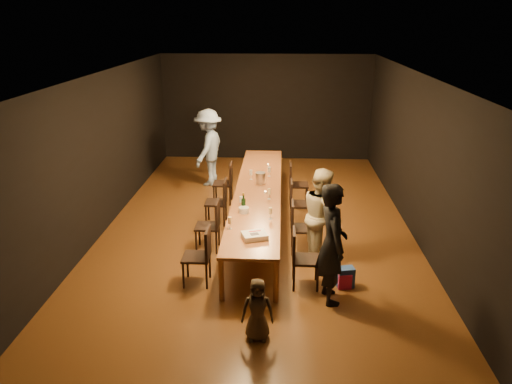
{
  "coord_description": "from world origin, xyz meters",
  "views": [
    {
      "loc": [
        0.44,
        -9.31,
        3.99
      ],
      "look_at": [
        0.0,
        -0.87,
        1.0
      ],
      "focal_mm": 35.0,
      "sensor_mm": 36.0,
      "label": 1
    }
  ],
  "objects_px": {
    "birthday_cake": "(255,236)",
    "chair_left_2": "(216,202)",
    "chair_left_3": "(223,183)",
    "man_blue": "(208,148)",
    "child": "(257,310)",
    "plate_stack": "(244,210)",
    "woman_birthday": "(332,244)",
    "ice_bucket": "(260,178)",
    "chair_right_0": "(306,259)",
    "table": "(258,192)",
    "chair_right_1": "(303,228)",
    "chair_right_2": "(301,203)",
    "woman_tan": "(322,215)",
    "chair_left_0": "(196,256)",
    "chair_right_3": "(299,184)",
    "champagne_bottle": "(243,202)",
    "chair_left_1": "(207,226)"
  },
  "relations": [
    {
      "from": "ice_bucket",
      "to": "champagne_bottle",
      "type": "bearing_deg",
      "value": -98.55
    },
    {
      "from": "chair_right_0",
      "to": "man_blue",
      "type": "distance_m",
      "value": 5.39
    },
    {
      "from": "chair_right_0",
      "to": "birthday_cake",
      "type": "relative_size",
      "value": 2.07
    },
    {
      "from": "chair_left_3",
      "to": "champagne_bottle",
      "type": "bearing_deg",
      "value": -164.62
    },
    {
      "from": "chair_left_0",
      "to": "child",
      "type": "xyz_separation_m",
      "value": [
        1.02,
        -1.39,
        -0.04
      ]
    },
    {
      "from": "chair_left_0",
      "to": "chair_left_3",
      "type": "distance_m",
      "value": 3.6
    },
    {
      "from": "plate_stack",
      "to": "child",
      "type": "bearing_deg",
      "value": -81.88
    },
    {
      "from": "table",
      "to": "woman_tan",
      "type": "height_order",
      "value": "woman_tan"
    },
    {
      "from": "ice_bucket",
      "to": "chair_right_1",
      "type": "bearing_deg",
      "value": -62.66
    },
    {
      "from": "man_blue",
      "to": "plate_stack",
      "type": "distance_m",
      "value": 3.93
    },
    {
      "from": "woman_birthday",
      "to": "woman_tan",
      "type": "height_order",
      "value": "woman_birthday"
    },
    {
      "from": "chair_right_1",
      "to": "chair_left_2",
      "type": "height_order",
      "value": "same"
    },
    {
      "from": "chair_right_0",
      "to": "chair_left_2",
      "type": "relative_size",
      "value": 1.0
    },
    {
      "from": "chair_right_2",
      "to": "chair_left_3",
      "type": "xyz_separation_m",
      "value": [
        -1.7,
        1.2,
        0.0
      ]
    },
    {
      "from": "chair_left_3",
      "to": "man_blue",
      "type": "distance_m",
      "value": 1.47
    },
    {
      "from": "ice_bucket",
      "to": "chair_right_0",
      "type": "bearing_deg",
      "value": -73.59
    },
    {
      "from": "chair_right_3",
      "to": "man_blue",
      "type": "xyz_separation_m",
      "value": [
        -2.19,
        1.3,
        0.48
      ]
    },
    {
      "from": "chair_right_1",
      "to": "woman_birthday",
      "type": "relative_size",
      "value": 0.51
    },
    {
      "from": "chair_left_2",
      "to": "chair_left_3",
      "type": "relative_size",
      "value": 1.0
    },
    {
      "from": "chair_left_1",
      "to": "chair_left_3",
      "type": "distance_m",
      "value": 2.4
    },
    {
      "from": "chair_right_2",
      "to": "woman_birthday",
      "type": "xyz_separation_m",
      "value": [
        0.35,
        -2.77,
        0.44
      ]
    },
    {
      "from": "chair_left_2",
      "to": "chair_right_2",
      "type": "bearing_deg",
      "value": -90.0
    },
    {
      "from": "chair_left_0",
      "to": "champagne_bottle",
      "type": "bearing_deg",
      "value": -27.35
    },
    {
      "from": "birthday_cake",
      "to": "chair_right_2",
      "type": "bearing_deg",
      "value": 52.57
    },
    {
      "from": "chair_right_2",
      "to": "chair_left_1",
      "type": "relative_size",
      "value": 1.0
    },
    {
      "from": "woman_tan",
      "to": "man_blue",
      "type": "distance_m",
      "value": 4.7
    },
    {
      "from": "birthday_cake",
      "to": "table",
      "type": "bearing_deg",
      "value": 72.95
    },
    {
      "from": "chair_left_1",
      "to": "birthday_cake",
      "type": "height_order",
      "value": "chair_left_1"
    },
    {
      "from": "birthday_cake",
      "to": "chair_left_2",
      "type": "bearing_deg",
      "value": 93.01
    },
    {
      "from": "table",
      "to": "chair_left_0",
      "type": "distance_m",
      "value": 2.56
    },
    {
      "from": "chair_left_3",
      "to": "plate_stack",
      "type": "distance_m",
      "value": 2.57
    },
    {
      "from": "child",
      "to": "birthday_cake",
      "type": "bearing_deg",
      "value": 92.28
    },
    {
      "from": "birthday_cake",
      "to": "chair_left_3",
      "type": "bearing_deg",
      "value": 86.06
    },
    {
      "from": "birthday_cake",
      "to": "chair_right_3",
      "type": "bearing_deg",
      "value": 58.81
    },
    {
      "from": "chair_left_2",
      "to": "champagne_bottle",
      "type": "relative_size",
      "value": 2.83
    },
    {
      "from": "chair_right_1",
      "to": "chair_right_2",
      "type": "xyz_separation_m",
      "value": [
        0.0,
        1.2,
        0.0
      ]
    },
    {
      "from": "chair_right_0",
      "to": "chair_right_3",
      "type": "relative_size",
      "value": 1.0
    },
    {
      "from": "chair_left_2",
      "to": "man_blue",
      "type": "bearing_deg",
      "value": 11.15
    },
    {
      "from": "chair_left_0",
      "to": "man_blue",
      "type": "xyz_separation_m",
      "value": [
        -0.49,
        4.9,
        0.48
      ]
    },
    {
      "from": "woman_tan",
      "to": "chair_right_0",
      "type": "bearing_deg",
      "value": 151.75
    },
    {
      "from": "woman_birthday",
      "to": "ice_bucket",
      "type": "relative_size",
      "value": 8.06
    },
    {
      "from": "chair_right_3",
      "to": "chair_right_2",
      "type": "bearing_deg",
      "value": -0.0
    },
    {
      "from": "woman_birthday",
      "to": "plate_stack",
      "type": "xyz_separation_m",
      "value": [
        -1.39,
        1.52,
        -0.11
      ]
    },
    {
      "from": "chair_left_0",
      "to": "plate_stack",
      "type": "height_order",
      "value": "chair_left_0"
    },
    {
      "from": "woman_birthday",
      "to": "woman_tan",
      "type": "distance_m",
      "value": 1.3
    },
    {
      "from": "chair_right_3",
      "to": "child",
      "type": "distance_m",
      "value": 5.04
    },
    {
      "from": "table",
      "to": "chair_right_3",
      "type": "height_order",
      "value": "chair_right_3"
    },
    {
      "from": "ice_bucket",
      "to": "plate_stack",
      "type": "bearing_deg",
      "value": -97.54
    },
    {
      "from": "table",
      "to": "chair_left_1",
      "type": "height_order",
      "value": "chair_left_1"
    },
    {
      "from": "chair_left_0",
      "to": "birthday_cake",
      "type": "relative_size",
      "value": 2.07
    }
  ]
}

